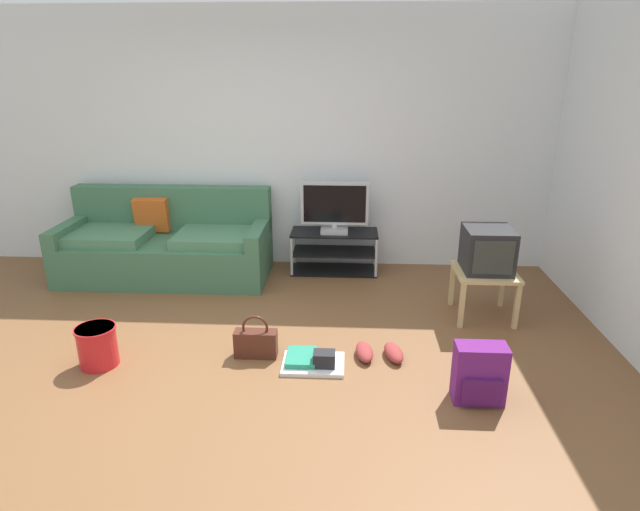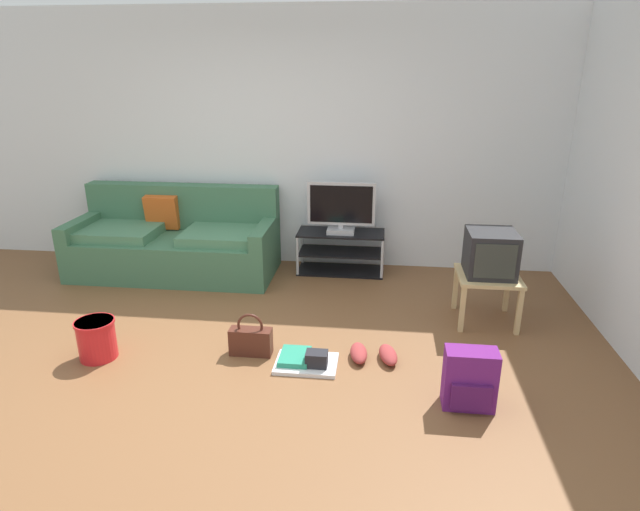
# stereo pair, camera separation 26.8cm
# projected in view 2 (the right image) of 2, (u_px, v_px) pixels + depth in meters

# --- Properties ---
(ground_plane) EXTENTS (9.00, 9.80, 0.02)m
(ground_plane) POSITION_uv_depth(u_px,v_px,m) (218.00, 375.00, 3.82)
(ground_plane) COLOR brown
(wall_back) EXTENTS (9.00, 0.10, 2.70)m
(wall_back) POSITION_uv_depth(u_px,v_px,m) (278.00, 141.00, 5.66)
(wall_back) COLOR silver
(wall_back) RESTS_ON ground_plane
(couch) EXTENTS (2.12, 0.90, 0.90)m
(couch) POSITION_uv_depth(u_px,v_px,m) (176.00, 243.00, 5.64)
(couch) COLOR #3D6B4C
(couch) RESTS_ON ground_plane
(tv_stand) EXTENTS (0.92, 0.40, 0.45)m
(tv_stand) POSITION_uv_depth(u_px,v_px,m) (341.00, 252.00, 5.67)
(tv_stand) COLOR black
(tv_stand) RESTS_ON ground_plane
(flat_tv) EXTENTS (0.71, 0.22, 0.54)m
(flat_tv) POSITION_uv_depth(u_px,v_px,m) (341.00, 208.00, 5.49)
(flat_tv) COLOR #B2B2B7
(flat_tv) RESTS_ON tv_stand
(side_table) EXTENTS (0.52, 0.52, 0.44)m
(side_table) POSITION_uv_depth(u_px,v_px,m) (488.00, 282.00, 4.50)
(side_table) COLOR tan
(side_table) RESTS_ON ground_plane
(crt_tv) EXTENTS (0.40, 0.42, 0.38)m
(crt_tv) POSITION_uv_depth(u_px,v_px,m) (491.00, 253.00, 4.43)
(crt_tv) COLOR #232326
(crt_tv) RESTS_ON side_table
(backpack) EXTENTS (0.33, 0.25, 0.41)m
(backpack) POSITION_uv_depth(u_px,v_px,m) (470.00, 379.00, 3.40)
(backpack) COLOR #661E70
(backpack) RESTS_ON ground_plane
(handbag) EXTENTS (0.32, 0.12, 0.34)m
(handbag) POSITION_uv_depth(u_px,v_px,m) (251.00, 340.00, 4.05)
(handbag) COLOR #4C2319
(handbag) RESTS_ON ground_plane
(cleaning_bucket) EXTENTS (0.30, 0.30, 0.31)m
(cleaning_bucket) POSITION_uv_depth(u_px,v_px,m) (97.00, 338.00, 3.99)
(cleaning_bucket) COLOR red
(cleaning_bucket) RESTS_ON ground_plane
(sneakers_pair) EXTENTS (0.40, 0.31, 0.09)m
(sneakers_pair) POSITION_uv_depth(u_px,v_px,m) (373.00, 354.00, 4.00)
(sneakers_pair) COLOR #993333
(sneakers_pair) RESTS_ON ground_plane
(floor_tray) EXTENTS (0.46, 0.34, 0.14)m
(floor_tray) POSITION_uv_depth(u_px,v_px,m) (306.00, 361.00, 3.92)
(floor_tray) COLOR silver
(floor_tray) RESTS_ON ground_plane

